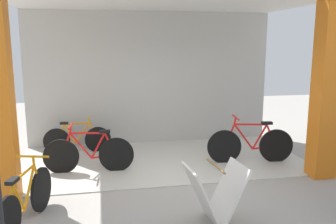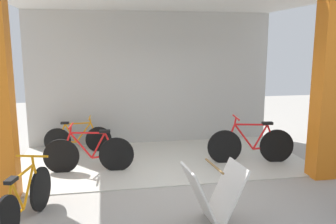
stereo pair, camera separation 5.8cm
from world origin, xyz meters
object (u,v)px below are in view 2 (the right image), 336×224
bicycle_inside_0 (251,145)px  bicycle_inside_1 (89,153)px  bicycle_inside_2 (78,139)px  bicycle_parked_0 (25,201)px  sandwich_board_sign (213,195)px

bicycle_inside_0 → bicycle_inside_1: 3.18m
bicycle_inside_2 → bicycle_parked_0: (-0.46, -3.23, 0.03)m
sandwich_board_sign → bicycle_inside_2: bearing=118.9°
bicycle_inside_0 → bicycle_parked_0: 4.36m
bicycle_inside_2 → bicycle_parked_0: size_ratio=0.92×
bicycle_inside_0 → bicycle_inside_2: size_ratio=1.19×
bicycle_inside_0 → bicycle_parked_0: bicycle_inside_0 is taller
bicycle_parked_0 → sandwich_board_sign: bicycle_parked_0 is taller
bicycle_inside_0 → bicycle_inside_2: bearing=159.0°
bicycle_inside_1 → bicycle_parked_0: bearing=-111.4°
bicycle_parked_0 → sandwich_board_sign: 2.47m
bicycle_parked_0 → sandwich_board_sign: size_ratio=1.91×
bicycle_inside_0 → sandwich_board_sign: 2.69m
bicycle_inside_0 → bicycle_inside_1: (-3.18, 0.04, -0.02)m
bicycle_inside_2 → bicycle_parked_0: bicycle_parked_0 is taller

